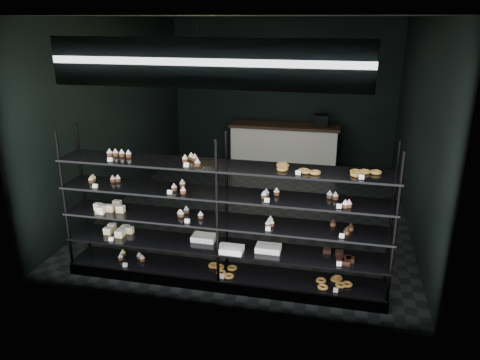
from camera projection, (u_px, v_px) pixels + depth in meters
The scene contains 5 objects.
room at pixel (258, 119), 7.67m from camera, with size 5.01×6.01×3.20m.
display_shelf at pixel (220, 237), 5.73m from camera, with size 4.00×0.50×1.91m.
signage at pixel (204, 64), 4.60m from camera, with size 3.30×0.05×0.50m.
pendant_lamp at pixel (198, 73), 6.42m from camera, with size 0.34×0.34×0.90m.
service_counter at pixel (285, 146), 10.30m from camera, with size 2.37×0.65×1.23m.
Camera 1 is at (1.39, -7.45, 3.18)m, focal length 35.00 mm.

